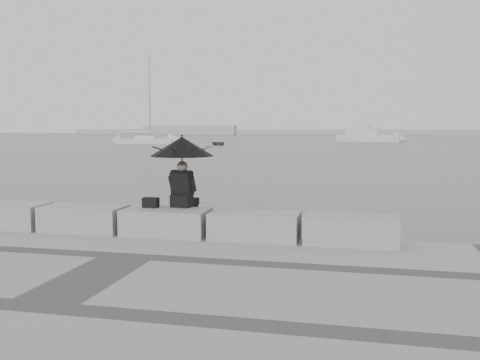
% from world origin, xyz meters
% --- Properties ---
extents(ground, '(360.00, 360.00, 0.00)m').
position_xyz_m(ground, '(0.00, 0.00, 0.00)').
color(ground, '#47494C').
rests_on(ground, ground).
extents(stone_block_far_left, '(1.60, 0.80, 0.50)m').
position_xyz_m(stone_block_far_left, '(-3.40, -0.45, 0.75)').
color(stone_block_far_left, gray).
rests_on(stone_block_far_left, promenade).
extents(stone_block_left, '(1.60, 0.80, 0.50)m').
position_xyz_m(stone_block_left, '(-1.70, -0.45, 0.75)').
color(stone_block_left, gray).
rests_on(stone_block_left, promenade).
extents(stone_block_centre, '(1.60, 0.80, 0.50)m').
position_xyz_m(stone_block_centre, '(0.00, -0.45, 0.75)').
color(stone_block_centre, gray).
rests_on(stone_block_centre, promenade).
extents(stone_block_right, '(1.60, 0.80, 0.50)m').
position_xyz_m(stone_block_right, '(1.70, -0.45, 0.75)').
color(stone_block_right, gray).
rests_on(stone_block_right, promenade).
extents(stone_block_far_right, '(1.60, 0.80, 0.50)m').
position_xyz_m(stone_block_far_right, '(3.40, -0.45, 0.75)').
color(stone_block_far_right, gray).
rests_on(stone_block_far_right, promenade).
extents(seated_person, '(1.24, 1.24, 1.39)m').
position_xyz_m(seated_person, '(0.20, -0.09, 2.02)').
color(seated_person, black).
rests_on(seated_person, stone_block_centre).
extents(bag, '(0.30, 0.17, 0.19)m').
position_xyz_m(bag, '(-0.36, -0.32, 1.10)').
color(bag, black).
rests_on(bag, stone_block_centre).
extents(distant_landmass, '(180.00, 8.00, 2.80)m').
position_xyz_m(distant_landmass, '(-8.14, 154.51, 0.90)').
color(distant_landmass, '#A7A9AC').
rests_on(distant_landmass, ground).
extents(sailboat_left, '(8.63, 2.44, 12.90)m').
position_xyz_m(sailboat_left, '(-26.91, 62.68, 0.51)').
color(sailboat_left, silver).
rests_on(sailboat_left, ground).
extents(motor_cruiser, '(10.65, 5.13, 4.50)m').
position_xyz_m(motor_cruiser, '(4.55, 81.60, 0.89)').
color(motor_cruiser, silver).
rests_on(motor_cruiser, ground).
extents(dinghy, '(3.37, 3.10, 0.55)m').
position_xyz_m(dinghy, '(-15.64, 60.84, 0.27)').
color(dinghy, slate).
rests_on(dinghy, ground).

